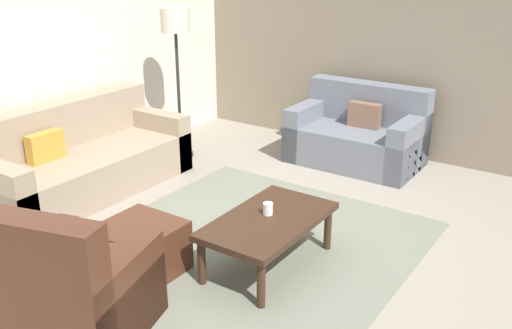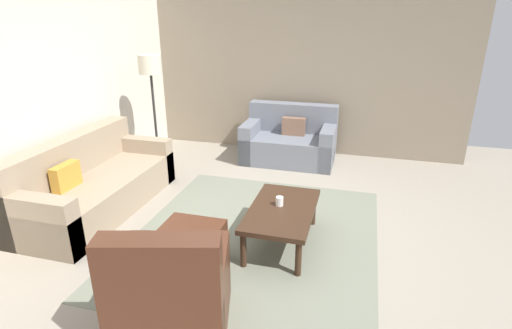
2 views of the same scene
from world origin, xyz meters
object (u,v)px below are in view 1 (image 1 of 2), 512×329
object	(u,v)px
armchair_leather	(72,297)
ottoman	(140,249)
lamp_standing	(176,36)
coffee_table	(268,224)
couch_loveseat	(359,136)
cup	(268,209)
couch_main	(79,162)

from	to	relation	value
armchair_leather	ottoman	world-z (taller)	armchair_leather
ottoman	lamp_standing	xyz separation A→B (m)	(2.14, 1.48, 1.21)
coffee_table	lamp_standing	distance (m)	2.88
ottoman	couch_loveseat	bearing A→B (deg)	-6.17
couch_loveseat	armchair_leather	bearing A→B (deg)	178.24
lamp_standing	coffee_table	bearing A→B (deg)	-124.35
lamp_standing	couch_loveseat	bearing A→B (deg)	-61.02
armchair_leather	coffee_table	size ratio (longest dim) A/B	0.89
armchair_leather	ottoman	distance (m)	0.83
coffee_table	cup	size ratio (longest dim) A/B	11.57
ottoman	lamp_standing	size ratio (longest dim) A/B	0.33
couch_loveseat	cup	bearing A→B (deg)	-171.65
couch_loveseat	couch_main	bearing A→B (deg)	139.64
armchair_leather	coffee_table	world-z (taller)	armchair_leather
couch_main	armchair_leather	size ratio (longest dim) A/B	2.19
couch_main	armchair_leather	distance (m)	2.46
cup	lamp_standing	size ratio (longest dim) A/B	0.06
couch_loveseat	armchair_leather	world-z (taller)	armchair_leather
armchair_leather	lamp_standing	bearing A→B (deg)	29.94
couch_loveseat	coffee_table	xyz separation A→B (m)	(-2.52, -0.40, 0.06)
armchair_leather	cup	bearing A→B (deg)	-18.14
armchair_leather	couch_loveseat	bearing A→B (deg)	-1.76
ottoman	coffee_table	size ratio (longest dim) A/B	0.51
couch_main	couch_loveseat	size ratio (longest dim) A/B	1.51
armchair_leather	lamp_standing	distance (m)	3.57
armchair_leather	lamp_standing	world-z (taller)	lamp_standing
cup	coffee_table	bearing A→B (deg)	-143.33
couch_main	cup	xyz separation A→B (m)	(-0.13, -2.35, 0.16)
ottoman	cup	world-z (taller)	cup
cup	lamp_standing	xyz separation A→B (m)	(1.46, 2.18, 0.95)
ottoman	coffee_table	distance (m)	0.98
couch_loveseat	armchair_leather	size ratio (longest dim) A/B	1.46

